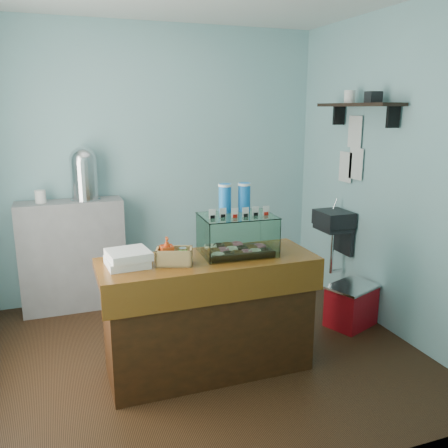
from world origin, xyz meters
name	(u,v)px	position (x,y,z in m)	size (l,w,h in m)	color
ground	(200,353)	(0.00, 0.00, 0.00)	(3.50, 3.50, 0.00)	black
room_shell	(200,145)	(0.03, 0.01, 1.71)	(3.54, 3.04, 2.82)	#80B5BB
counter	(209,314)	(0.00, -0.25, 0.46)	(1.60, 0.60, 0.90)	#421F0C
back_shelf	(73,256)	(-0.90, 1.32, 0.55)	(1.00, 0.32, 1.10)	gray
display_case	(236,232)	(0.25, -0.19, 1.06)	(0.56, 0.42, 0.52)	black
condiment_crate	(172,255)	(-0.28, -0.30, 0.97)	(0.28, 0.22, 0.20)	tan
pastry_boxes	(128,258)	(-0.58, -0.22, 0.96)	(0.31, 0.31, 0.11)	white
coffee_urn	(84,172)	(-0.74, 1.32, 1.37)	(0.28, 0.28, 0.51)	silver
red_cooler	(351,305)	(1.48, 0.03, 0.20)	(0.54, 0.48, 0.39)	#AE0D16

